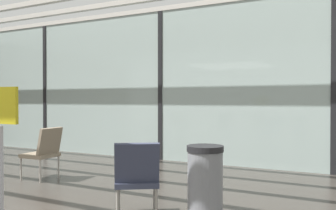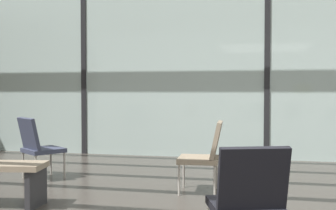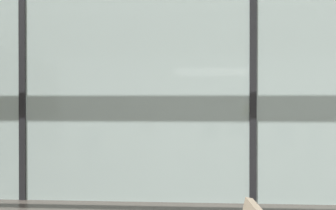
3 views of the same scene
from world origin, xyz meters
name	(u,v)px [view 3 (image 3 of 3)]	position (x,y,z in m)	size (l,w,h in m)	color
glass_curtain_wall	(252,93)	(0.00, 5.20, 1.64)	(14.00, 0.08, 3.29)	#A3B7B2
window_mullion_0	(24,93)	(-3.50, 5.20, 1.64)	(0.10, 0.12, 3.29)	black
window_mullion_1	(252,93)	(0.00, 5.20, 1.64)	(0.10, 0.12, 3.29)	black
parked_airplane	(178,91)	(-1.17, 9.53, 1.85)	(13.54, 3.70, 3.70)	#B2BCD6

